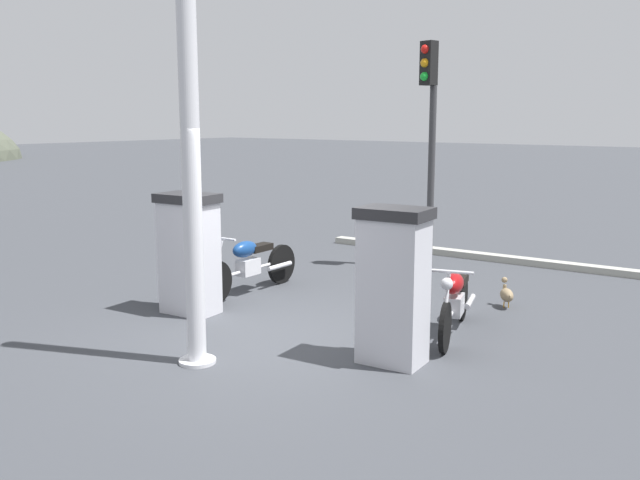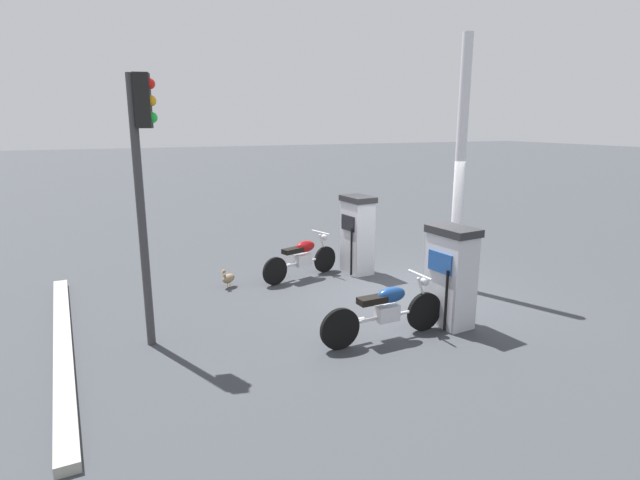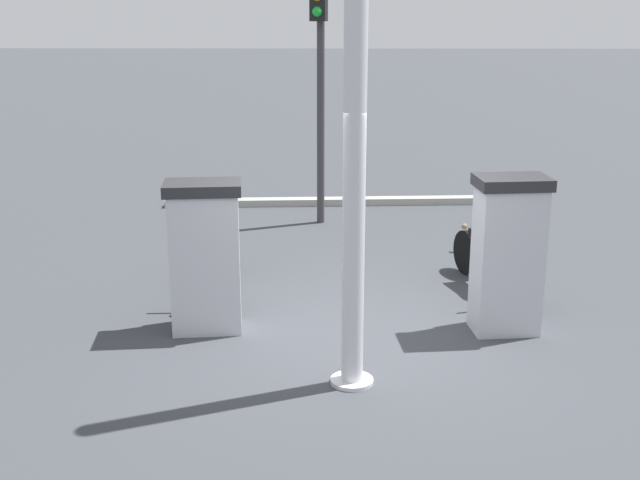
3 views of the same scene
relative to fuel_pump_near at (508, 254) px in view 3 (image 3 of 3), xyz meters
The scene contains 9 objects.
ground_plane 1.81m from the fuel_pump_near, 94.72° to the left, with size 120.00×120.00×0.00m, color #383A3F.
fuel_pump_near is the anchor object (origin of this frame).
fuel_pump_far 3.18m from the fuel_pump_near, 90.00° to the left, with size 0.59×0.85×1.62m.
motorcycle_near_pump 1.31m from the fuel_pump_near, ahead, with size 1.86×0.76×0.93m.
motorcycle_far_pump 3.51m from the fuel_pump_near, 69.28° to the left, with size 2.14×0.56×0.95m.
wandering_duck 2.90m from the fuel_pump_near, ahead, with size 0.37×0.33×0.41m.
roadside_traffic_light 5.19m from the fuel_pump_near, 24.55° to the left, with size 0.39×0.28×3.86m.
canopy_support_pole 2.56m from the fuel_pump_near, 127.95° to the left, with size 0.40×0.40×4.80m.
road_edge_kerb 5.99m from the fuel_pump_near, 15.55° to the left, with size 0.60×6.29×0.12m.
Camera 3 is at (-8.03, 0.28, 3.36)m, focal length 45.59 mm.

